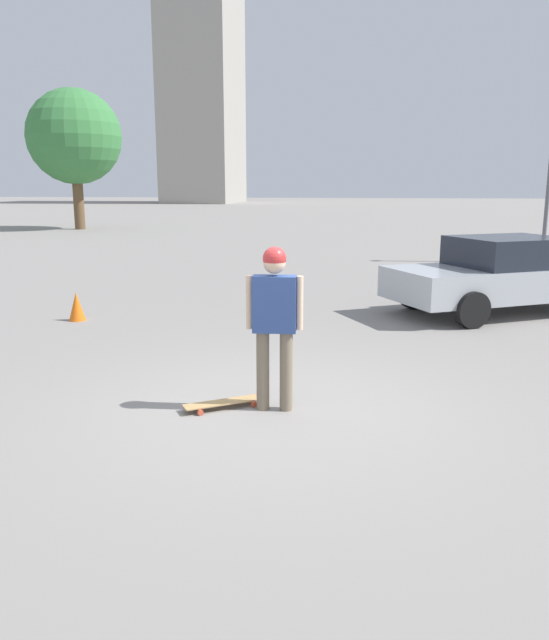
# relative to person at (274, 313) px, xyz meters

# --- Properties ---
(ground_plane) EXTENTS (220.00, 220.00, 0.00)m
(ground_plane) POSITION_rel_person_xyz_m (0.00, 0.00, -1.04)
(ground_plane) COLOR gray
(person) EXTENTS (0.24, 0.58, 1.71)m
(person) POSITION_rel_person_xyz_m (0.00, 0.00, 0.00)
(person) COLOR #7A6B56
(person) RESTS_ON ground_plane
(skateboard) EXTENTS (0.63, 0.83, 0.07)m
(skateboard) POSITION_rel_person_xyz_m (0.04, -0.53, -0.98)
(skateboard) COLOR tan
(skateboard) RESTS_ON ground_plane
(car_parked_near) EXTENTS (3.53, 4.50, 1.39)m
(car_parked_near) POSITION_rel_person_xyz_m (-5.66, 3.38, -0.33)
(car_parked_near) COLOR #ADB2B7
(car_parked_near) RESTS_ON ground_plane
(building_block_distant) EXTENTS (13.39, 8.58, 26.61)m
(building_block_distant) POSITION_rel_person_xyz_m (-76.54, -21.10, 12.27)
(building_block_distant) COLOR #9E998E
(building_block_distant) RESTS_ON ground_plane
(tree_distant) EXTENTS (4.85, 4.85, 7.19)m
(tree_distant) POSITION_rel_person_xyz_m (-25.46, -14.40, 3.70)
(tree_distant) COLOR brown
(tree_distant) RESTS_ON ground_plane
(traffic_cone) EXTENTS (0.28, 0.28, 0.50)m
(traffic_cone) POSITION_rel_person_xyz_m (-3.84, -4.07, -0.79)
(traffic_cone) COLOR orange
(traffic_cone) RESTS_ON ground_plane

